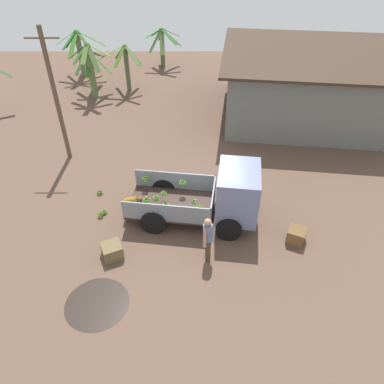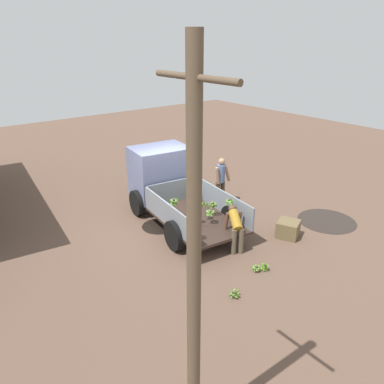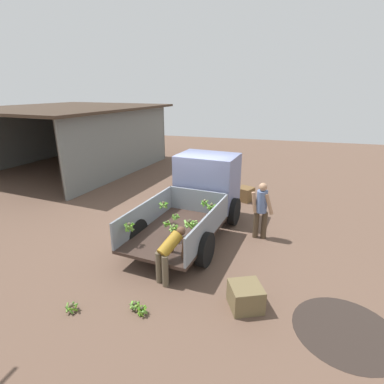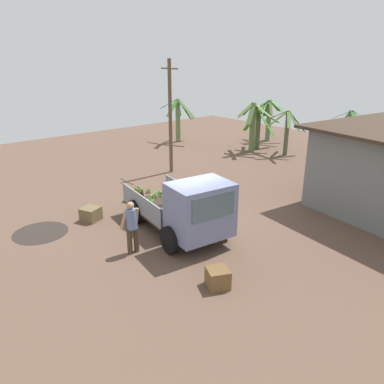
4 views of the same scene
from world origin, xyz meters
name	(u,v)px [view 4 (image 4 of 4)]	position (x,y,z in m)	size (l,w,h in m)	color
ground	(188,230)	(0.00, 0.00, 0.00)	(36.00, 36.00, 0.00)	brown
mud_patch_0	(41,233)	(-3.03, -3.96, 0.00)	(1.81, 1.81, 0.01)	#2D241F
mud_patch_1	(196,226)	(-0.01, 0.41, 0.00)	(1.09, 1.09, 0.01)	black
cargo_truck	(192,210)	(0.74, -0.41, 1.09)	(4.66, 2.58, 2.10)	#35261F
utility_pole	(170,116)	(-5.74, 3.64, 2.83)	(1.26, 0.18, 5.49)	brown
banana_palm_0	(258,129)	(-6.15, 10.75, 1.27)	(2.20, 3.25, 2.38)	#506037
banana_palm_1	(287,131)	(-4.07, 10.85, 1.45)	(2.44, 2.45, 2.64)	#536245
banana_palm_2	(252,126)	(-5.87, 9.89, 1.60)	(2.37, 2.47, 2.98)	#5D7943
banana_palm_3	(269,119)	(-7.25, 13.12, 1.52)	(3.01, 2.71, 2.79)	#647F57
banana_palm_4	(349,128)	(-2.28, 14.74, 1.38)	(2.36, 2.22, 2.47)	#50663D
banana_palm_5	(178,119)	(-11.04, 8.24, 1.52)	(2.63, 2.54, 2.89)	#628048
person_foreground_visitor	(132,225)	(0.12, -2.25, 0.92)	(0.33, 0.64, 1.65)	#473726
person_worker_loading	(137,195)	(-2.42, -0.46, 0.71)	(0.77, 0.67, 1.17)	brown
banana_bunch_on_ground_0	(125,200)	(-3.62, -0.33, 0.10)	(0.23, 0.23, 0.19)	#423B2B
banana_bunch_on_ground_1	(148,191)	(-3.91, 1.00, 0.10)	(0.27, 0.27, 0.19)	brown
banana_bunch_on_ground_2	(130,199)	(-3.53, -0.14, 0.10)	(0.22, 0.22, 0.17)	#47402E
wooden_crate_0	(91,214)	(-2.88, -2.18, 0.24)	(0.60, 0.60, 0.48)	brown
wooden_crate_1	(218,278)	(3.08, -1.52, 0.26)	(0.56, 0.56, 0.51)	brown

